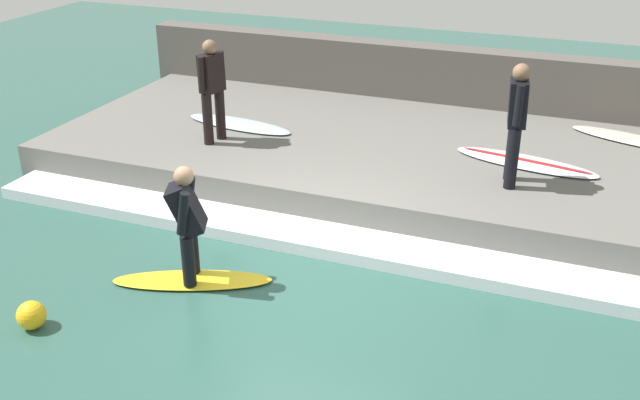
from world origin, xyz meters
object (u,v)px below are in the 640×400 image
object	(u,v)px
surfer_riding	(187,218)
marker_buoy	(31,315)
surfer_waiting_near	(212,85)
surfboard_riding	(192,280)
surfboard_waiting_near	(239,124)
surfer_waiting_far	(516,118)
surfboard_waiting_far	(525,162)
surfboard_spare	(635,140)

from	to	relation	value
surfer_riding	marker_buoy	distance (m)	1.93
surfer_riding	marker_buoy	world-z (taller)	surfer_riding
surfer_riding	surfer_waiting_near	bearing A→B (deg)	23.49
surfboard_riding	surfer_riding	xyz separation A→B (m)	(0.00, 0.00, 0.81)
surfer_riding	surfboard_waiting_near	world-z (taller)	surfer_riding
surfer_waiting_far	surfboard_waiting_far	xyz separation A→B (m)	(0.78, -0.12, -0.90)
surfer_riding	surfer_waiting_near	size ratio (longest dim) A/B	0.89
surfer_riding	marker_buoy	xyz separation A→B (m)	(-1.42, 1.11, -0.69)
surfer_waiting_far	surfboard_waiting_far	world-z (taller)	surfer_waiting_far
surfer_waiting_near	surfboard_spare	world-z (taller)	surfer_waiting_near
surfboard_riding	surfboard_waiting_far	size ratio (longest dim) A/B	0.89
surfer_waiting_near	surfboard_waiting_far	bearing A→B (deg)	-80.32
surfboard_riding	surfboard_waiting_near	size ratio (longest dim) A/B	0.96
surfboard_riding	marker_buoy	distance (m)	1.81
surfboard_riding	surfer_riding	bearing A→B (deg)	0.00
surfer_waiting_near	surfboard_spare	distance (m)	6.56
surfer_waiting_far	surfboard_waiting_far	size ratio (longest dim) A/B	0.77
surfboard_spare	marker_buoy	xyz separation A→B (m)	(-6.83, 5.84, -0.40)
surfboard_riding	surfer_riding	world-z (taller)	surfer_riding
surfboard_waiting_far	surfer_waiting_near	bearing A→B (deg)	99.68
surfboard_waiting_far	surfboard_spare	bearing A→B (deg)	-43.10
surfer_riding	surfer_waiting_near	distance (m)	3.39
surfer_waiting_near	surfboard_waiting_far	world-z (taller)	surfer_waiting_near
surfboard_spare	surfboard_waiting_near	bearing A→B (deg)	104.62
surfboard_waiting_far	marker_buoy	world-z (taller)	surfboard_waiting_far
surfer_riding	surfboard_waiting_near	distance (m)	4.06
surfboard_spare	marker_buoy	world-z (taller)	surfboard_spare
surfboard_waiting_near	marker_buoy	distance (m)	5.28
surfer_waiting_far	marker_buoy	bearing A→B (deg)	136.51
surfer_riding	surfboard_riding	bearing A→B (deg)	180.00
surfer_waiting_near	marker_buoy	distance (m)	4.67
surfer_waiting_near	surfboard_riding	bearing A→B (deg)	-156.51
surfer_riding	surfer_waiting_near	xyz separation A→B (m)	(3.06, 1.33, 0.57)
marker_buoy	surfer_waiting_near	bearing A→B (deg)	2.88
surfboard_waiting_far	marker_buoy	distance (m)	6.87
surfer_riding	surfboard_waiting_near	xyz separation A→B (m)	(3.83, 1.31, -0.29)
surfboard_waiting_near	surfboard_riding	bearing A→B (deg)	-161.08
surfer_riding	surfboard_waiting_near	size ratio (longest dim) A/B	0.71
surfer_waiting_near	surfboard_waiting_far	xyz separation A→B (m)	(0.79, -4.61, -0.86)
surfboard_riding	surfboard_spare	xyz separation A→B (m)	(5.41, -4.73, 0.53)
surfboard_riding	marker_buoy	world-z (taller)	marker_buoy
surfboard_riding	surfer_waiting_near	world-z (taller)	surfer_waiting_near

